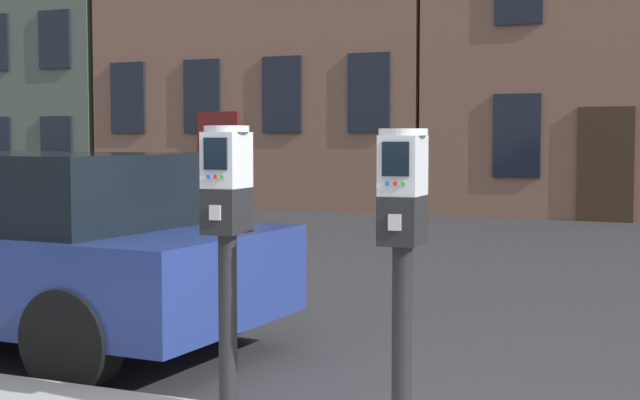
# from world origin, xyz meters

# --- Properties ---
(parking_meter_near_kerb) EXTENTS (0.23, 0.26, 1.45)m
(parking_meter_near_kerb) POSITION_xyz_m (-0.84, -0.12, 1.14)
(parking_meter_near_kerb) COLOR black
(parking_meter_near_kerb) RESTS_ON sidewalk_slab
(parking_meter_twin_adjacent) EXTENTS (0.23, 0.26, 1.43)m
(parking_meter_twin_adjacent) POSITION_xyz_m (0.04, -0.12, 1.13)
(parking_meter_twin_adjacent) COLOR black
(parking_meter_twin_adjacent) RESTS_ON sidewalk_slab
(townhouse_brownstone) EXTENTS (7.37, 5.22, 9.91)m
(townhouse_brownstone) POSITION_xyz_m (-15.96, 16.06, 4.96)
(townhouse_brownstone) COLOR #4C564C
(townhouse_brownstone) RESTS_ON ground_plane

